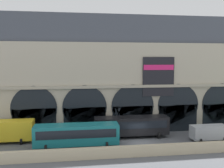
% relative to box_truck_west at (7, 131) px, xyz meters
% --- Properties ---
extents(ground_plane, '(200.00, 200.00, 0.00)m').
position_rel_box_truck_west_xyz_m(ground_plane, '(18.45, -2.82, -1.70)').
color(ground_plane, '#54565B').
extents(quay_parapet_wall, '(90.00, 0.70, 1.30)m').
position_rel_box_truck_west_xyz_m(quay_parapet_wall, '(18.45, -7.44, -1.05)').
color(quay_parapet_wall, '#BCAD8C').
rests_on(quay_parapet_wall, ground).
extents(station_building, '(46.66, 5.90, 18.64)m').
position_rel_box_truck_west_xyz_m(station_building, '(18.48, 4.94, 7.35)').
color(station_building, '#B2A891').
rests_on(station_building, ground).
extents(box_truck_west, '(7.50, 2.91, 3.12)m').
position_rel_box_truck_west_xyz_m(box_truck_west, '(0.00, 0.00, 0.00)').
color(box_truck_west, '#ADB2B7').
rests_on(box_truck_west, ground).
extents(bus_midwest, '(11.00, 3.25, 3.10)m').
position_rel_box_truck_west_xyz_m(bus_midwest, '(9.68, -3.39, 0.08)').
color(bus_midwest, '#19727A').
rests_on(bus_midwest, ground).
extents(bus_center, '(11.00, 3.25, 3.10)m').
position_rel_box_truck_west_xyz_m(bus_center, '(17.78, -0.02, 0.08)').
color(bus_center, black).
rests_on(bus_center, ground).
extents(van_mideast, '(5.20, 2.48, 2.20)m').
position_rel_box_truck_west_xyz_m(van_mideast, '(28.48, -3.14, -0.45)').
color(van_mideast, '#ADB2B7').
rests_on(van_mideast, ground).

